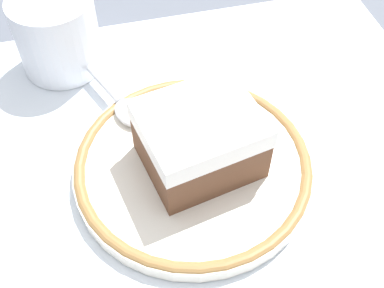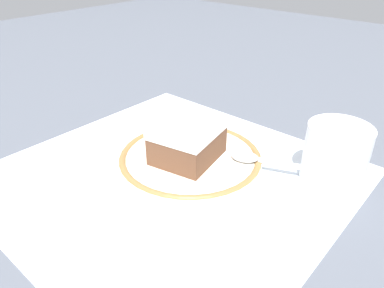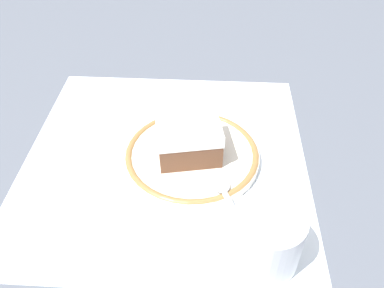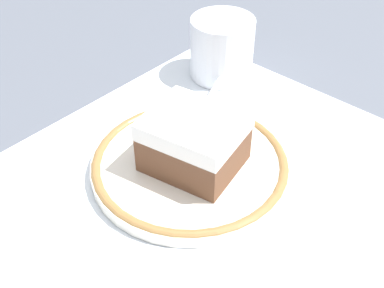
{
  "view_description": "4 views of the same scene",
  "coord_description": "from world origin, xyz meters",
  "px_view_note": "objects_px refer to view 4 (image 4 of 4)",
  "views": [
    {
      "loc": [
        -0.1,
        -0.23,
        0.33
      ],
      "look_at": [
        -0.04,
        0.0,
        0.03
      ],
      "focal_mm": 45.6,
      "sensor_mm": 36.0,
      "label": 1
    },
    {
      "loc": [
        0.28,
        0.28,
        0.28
      ],
      "look_at": [
        -0.04,
        0.0,
        0.03
      ],
      "focal_mm": 34.27,
      "sensor_mm": 36.0,
      "label": 2
    },
    {
      "loc": [
        -0.07,
        0.43,
        0.42
      ],
      "look_at": [
        -0.04,
        0.0,
        0.03
      ],
      "focal_mm": 37.81,
      "sensor_mm": 36.0,
      "label": 3
    },
    {
      "loc": [
        0.2,
        -0.27,
        0.34
      ],
      "look_at": [
        -0.04,
        0.0,
        0.03
      ],
      "focal_mm": 46.1,
      "sensor_mm": 36.0,
      "label": 4
    }
  ],
  "objects_px": {
    "plate": "(192,163)",
    "spoon": "(207,102)",
    "cake_slice": "(194,142)",
    "cup": "(222,52)"
  },
  "relations": [
    {
      "from": "plate",
      "to": "cake_slice",
      "type": "relative_size",
      "value": 1.94
    },
    {
      "from": "plate",
      "to": "cup",
      "type": "relative_size",
      "value": 2.49
    },
    {
      "from": "cup",
      "to": "cake_slice",
      "type": "bearing_deg",
      "value": -58.7
    },
    {
      "from": "plate",
      "to": "spoon",
      "type": "bearing_deg",
      "value": 121.62
    },
    {
      "from": "plate",
      "to": "spoon",
      "type": "relative_size",
      "value": 1.6
    },
    {
      "from": "plate",
      "to": "spoon",
      "type": "height_order",
      "value": "spoon"
    },
    {
      "from": "plate",
      "to": "cake_slice",
      "type": "bearing_deg",
      "value": -28.68
    },
    {
      "from": "cake_slice",
      "to": "spoon",
      "type": "distance_m",
      "value": 0.1
    },
    {
      "from": "plate",
      "to": "spoon",
      "type": "distance_m",
      "value": 0.09
    },
    {
      "from": "cake_slice",
      "to": "cup",
      "type": "relative_size",
      "value": 1.28
    }
  ]
}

